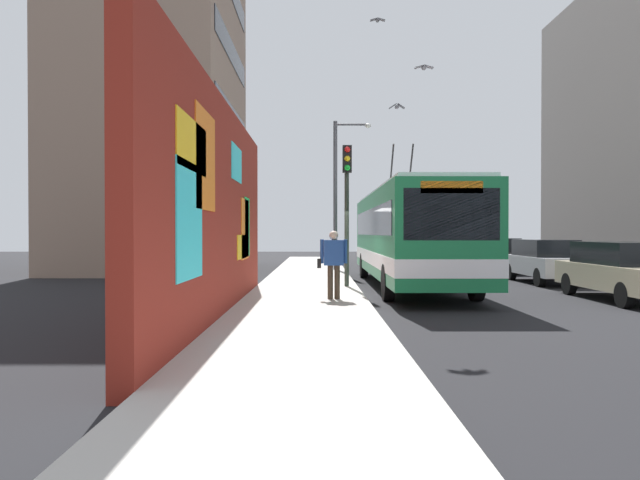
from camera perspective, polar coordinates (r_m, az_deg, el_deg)
The scene contains 12 objects.
ground_plane at distance 17.32m, azimuth 3.97°, elevation -5.36°, with size 80.00×80.00×0.00m, color black.
sidewalk_slab at distance 17.27m, azimuth -1.35°, elevation -5.12°, with size 48.00×3.20×0.15m, color #ADA8A0.
graffiti_wall at distance 12.75m, azimuth -9.64°, elevation 2.86°, with size 12.81×0.32×4.61m.
building_far_left at distance 31.38m, azimuth -15.39°, elevation 14.62°, with size 11.55×7.35×18.78m.
city_bus at distance 20.01m, azimuth 8.57°, elevation 0.63°, with size 12.74×2.64×5.02m.
parked_car_champagne at distance 17.84m, azimuth 27.39°, elevation -2.56°, with size 4.76×1.89×1.58m.
parked_car_silver at distance 22.87m, azimuth 20.96°, elevation -1.84°, with size 4.39×1.73×1.58m.
parked_car_black at distance 28.54m, azimuth 16.59°, elevation -1.32°, with size 4.61×1.75×1.58m.
pedestrian_at_curb at distance 14.91m, azimuth 1.30°, elevation -1.83°, with size 0.23×0.76×1.73m.
traffic_light at distance 18.40m, azimuth 2.62°, elevation 4.68°, with size 0.49×0.28×4.41m.
street_lamp at distance 26.99m, azimuth 1.89°, elevation 5.37°, with size 0.44×1.72×6.77m.
flying_pigeons at distance 19.29m, azimuth 6.98°, elevation 17.83°, with size 8.18×2.56×3.73m.
Camera 1 is at (-17.18, 1.27, 1.83)m, focal length 33.07 mm.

